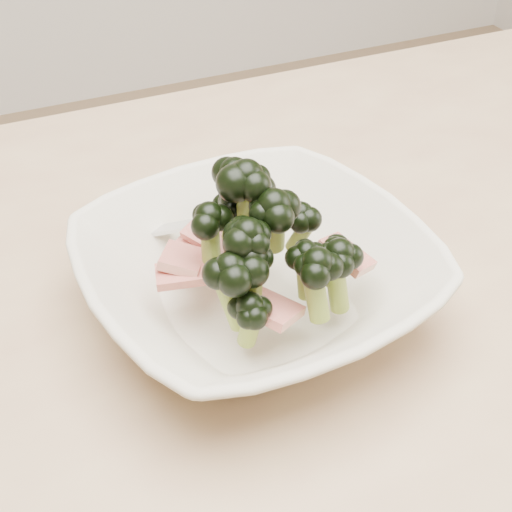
# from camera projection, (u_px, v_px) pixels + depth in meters

# --- Properties ---
(dining_table) EXTENTS (1.20, 0.80, 0.75)m
(dining_table) POSITION_uv_depth(u_px,v_px,m) (274.00, 398.00, 0.61)
(dining_table) COLOR tan
(dining_table) RESTS_ON ground
(broccoli_dish) EXTENTS (0.28, 0.28, 0.13)m
(broccoli_dish) POSITION_uv_depth(u_px,v_px,m) (256.00, 268.00, 0.53)
(broccoli_dish) COLOR beige
(broccoli_dish) RESTS_ON dining_table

